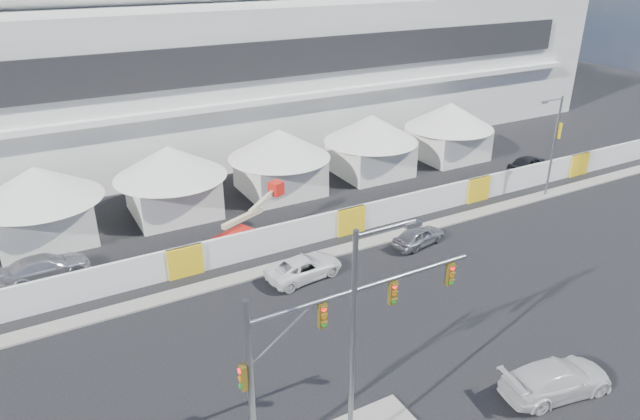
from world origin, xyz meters
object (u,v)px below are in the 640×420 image
lot_car_b (529,164)px  boom_lift (240,235)px  pickup_curb (304,267)px  lot_car_c (45,267)px  streetlight_curb (553,140)px  sedan_silver (419,236)px  streetlight_median (359,334)px  traffic_mast (302,361)px  pickup_near (557,379)px

lot_car_b → boom_lift: boom_lift is taller
pickup_curb → lot_car_b: lot_car_b is taller
lot_car_c → streetlight_curb: streetlight_curb is taller
pickup_curb → boom_lift: boom_lift is taller
lot_car_b → lot_car_c: 40.41m
sedan_silver → streetlight_median: streetlight_median is taller
traffic_mast → streetlight_curb: size_ratio=1.22×
streetlight_curb → pickup_curb: bearing=-175.6°
sedan_silver → streetlight_curb: (14.39, 1.84, 4.14)m
pickup_near → lot_car_b: size_ratio=1.15×
lot_car_c → streetlight_median: 23.33m
lot_car_c → streetlight_curb: (37.20, -5.84, 4.07)m
streetlight_median → streetlight_curb: (27.76, 14.87, -1.05)m
sedan_silver → streetlight_median: bearing=123.5°
sedan_silver → lot_car_c: size_ratio=0.78×
sedan_silver → streetlight_curb: size_ratio=0.49×
traffic_mast → boom_lift: 18.19m
traffic_mast → streetlight_median: 2.58m
pickup_near → sedan_silver: bearing=-4.2°
pickup_near → lot_car_b: (21.11, 20.92, 0.01)m
lot_car_b → boom_lift: 28.40m
traffic_mast → boom_lift: bearing=76.3°
pickup_near → lot_car_c: bearing=50.5°
traffic_mast → streetlight_curb: streetlight_curb is taller
boom_lift → pickup_curb: bearing=-93.9°
sedan_silver → boom_lift: (-10.79, 5.60, 0.24)m
sedan_silver → lot_car_c: 24.06m
sedan_silver → boom_lift: 12.16m
pickup_curb → lot_car_c: (-13.97, 7.63, 0.07)m
lot_car_b → traffic_mast: (-32.62, -18.18, 3.60)m
traffic_mast → lot_car_c: bearing=111.8°
pickup_near → traffic_mast: 12.37m
lot_car_b → boom_lift: (-28.38, -0.84, 0.14)m
boom_lift → traffic_mast: bearing=-127.1°
sedan_silver → streetlight_median: size_ratio=0.41×
pickup_curb → streetlight_curb: bearing=-92.3°
sedan_silver → pickup_curb: size_ratio=0.82×
lot_car_b → streetlight_median: (-30.96, -19.47, 5.08)m
lot_car_c → boom_lift: bearing=-105.7°
sedan_silver → traffic_mast: size_ratio=0.40×
pickup_curb → lot_car_c: 15.92m
pickup_curb → pickup_near: 15.48m
pickup_curb → streetlight_median: streetlight_median is taller
sedan_silver → pickup_near: bearing=155.6°
streetlight_curb → lot_car_b: bearing=55.2°
traffic_mast → boom_lift: size_ratio=1.44×
streetlight_median → boom_lift: size_ratio=1.41×
pickup_curb → traffic_mast: (-6.20, -11.79, 3.70)m
boom_lift → lot_car_b: bearing=-21.7°
pickup_curb → traffic_mast: traffic_mast is taller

